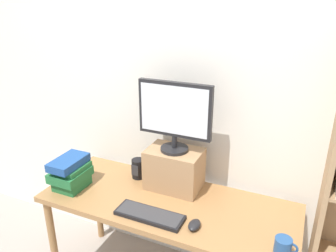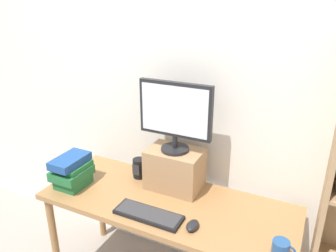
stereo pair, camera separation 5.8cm
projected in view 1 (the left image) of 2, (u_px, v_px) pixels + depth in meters
back_wall at (192, 96)px, 2.18m from camera, size 7.00×0.08×2.60m
desk at (167, 211)px, 2.07m from camera, size 1.59×0.63×0.73m
riser_box at (174, 169)px, 2.15m from camera, size 0.35×0.24×0.27m
computer_monitor at (175, 114)px, 2.00m from camera, size 0.47×0.18×0.45m
keyboard at (150, 215)px, 1.89m from camera, size 0.40×0.14×0.02m
computer_mouse at (194, 225)px, 1.80m from camera, size 0.06×0.10×0.04m
book_stack at (70, 173)px, 2.16m from camera, size 0.20×0.26×0.21m
coffee_mug at (283, 247)px, 1.60m from camera, size 0.11×0.08×0.09m
desk_speaker at (138, 169)px, 2.28m from camera, size 0.09×0.09×0.14m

